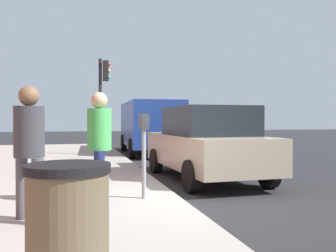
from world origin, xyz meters
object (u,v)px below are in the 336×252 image
object	(u,v)px
pedestrian_bystander	(29,142)
trash_bin	(68,236)
traffic_signal	(103,90)
pedestrian_at_meter	(99,138)
parked_sedan_near	(206,143)
parking_meter	(144,137)
parked_van_far	(150,124)

from	to	relation	value
pedestrian_bystander	trash_bin	xyz separation A→B (m)	(-2.38, -0.52, -0.52)
pedestrian_bystander	traffic_signal	xyz separation A→B (m)	(8.98, -1.61, 1.40)
pedestrian_at_meter	pedestrian_bystander	bearing A→B (deg)	-130.04
traffic_signal	pedestrian_bystander	bearing A→B (deg)	169.86
pedestrian_at_meter	parked_sedan_near	world-z (taller)	pedestrian_at_meter
pedestrian_at_meter	traffic_signal	xyz separation A→B (m)	(8.09, -0.66, 1.40)
parking_meter	traffic_signal	xyz separation A→B (m)	(7.97, 0.08, 1.41)
pedestrian_bystander	traffic_signal	size ratio (longest dim) A/B	0.48
pedestrian_bystander	parking_meter	bearing A→B (deg)	-6.08
pedestrian_bystander	pedestrian_at_meter	bearing A→B (deg)	6.26
parking_meter	traffic_signal	world-z (taller)	traffic_signal
pedestrian_at_meter	traffic_signal	size ratio (longest dim) A/B	0.49
parking_meter	trash_bin	distance (m)	3.61
pedestrian_at_meter	pedestrian_bystander	xyz separation A→B (m)	(-0.89, 0.94, -0.00)
pedestrian_bystander	parked_sedan_near	bearing A→B (deg)	5.58
parked_sedan_near	traffic_signal	xyz separation A→B (m)	(5.63, 2.04, 1.68)
traffic_signal	parked_van_far	bearing A→B (deg)	-59.13
parked_sedan_near	parked_van_far	bearing A→B (deg)	0.02
pedestrian_at_meter	pedestrian_bystander	distance (m)	1.30
pedestrian_bystander	parked_sedan_near	size ratio (longest dim) A/B	0.39
trash_bin	parked_sedan_near	bearing A→B (deg)	-28.64
parked_sedan_near	traffic_signal	bearing A→B (deg)	19.94
parked_van_far	parking_meter	bearing A→B (deg)	167.95
parked_van_far	trash_bin	xyz separation A→B (m)	(-12.58, 3.13, -0.60)
parking_meter	parked_van_far	xyz separation A→B (m)	(9.19, -1.96, 0.09)
pedestrian_at_meter	trash_bin	size ratio (longest dim) A/B	1.73
parking_meter	parked_sedan_near	xyz separation A→B (m)	(2.34, -1.96, -0.27)
parked_van_far	pedestrian_bystander	bearing A→B (deg)	160.33
pedestrian_bystander	trash_bin	size ratio (longest dim) A/B	1.73
pedestrian_at_meter	parked_sedan_near	xyz separation A→B (m)	(2.46, -2.70, -0.28)
pedestrian_bystander	traffic_signal	distance (m)	9.23
pedestrian_at_meter	trash_bin	world-z (taller)	pedestrian_at_meter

